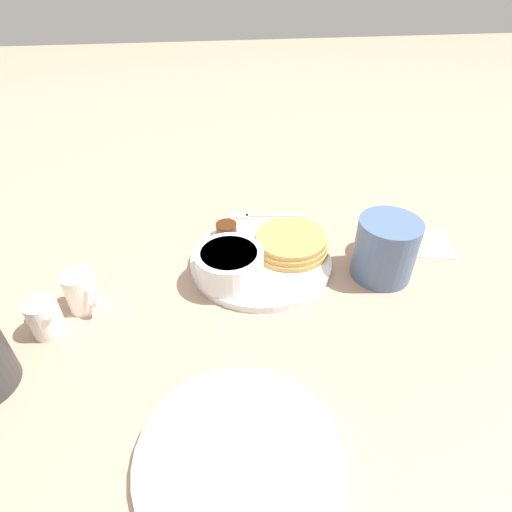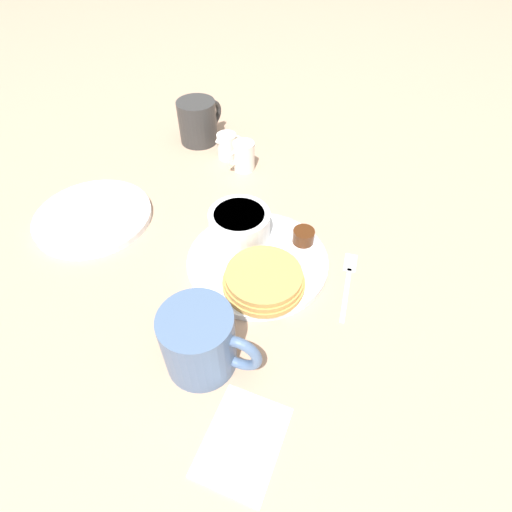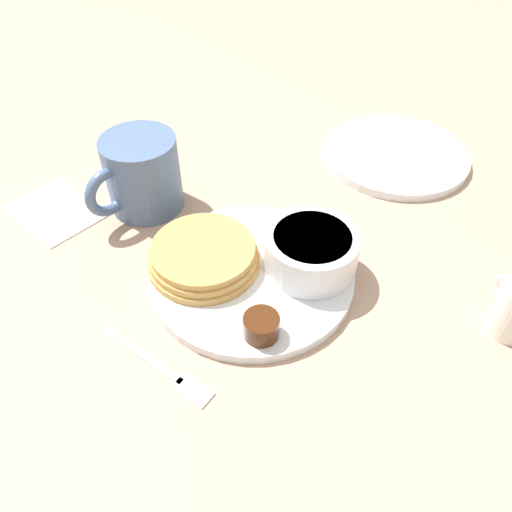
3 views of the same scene
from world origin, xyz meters
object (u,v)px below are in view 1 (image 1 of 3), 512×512
(fork, at_px, (256,215))
(plate, at_px, (261,261))
(creamer_pitcher_far, at_px, (45,317))
(creamer_pitcher_near, at_px, (82,291))
(bowl, at_px, (229,263))
(coffee_mug, at_px, (385,248))

(fork, bearing_deg, plate, -95.01)
(plate, height_order, fork, plate)
(plate, distance_m, creamer_pitcher_far, 0.33)
(plate, height_order, creamer_pitcher_far, creamer_pitcher_far)
(creamer_pitcher_near, relative_size, creamer_pitcher_far, 1.12)
(bowl, relative_size, creamer_pitcher_near, 1.66)
(bowl, xyz_separation_m, creamer_pitcher_near, (-0.21, -0.03, -0.01))
(plate, bearing_deg, creamer_pitcher_far, -161.15)
(bowl, relative_size, coffee_mug, 0.81)
(bowl, bearing_deg, coffee_mug, -2.72)
(coffee_mug, xyz_separation_m, creamer_pitcher_near, (-0.45, -0.01, -0.02))
(plate, relative_size, bowl, 2.22)
(coffee_mug, relative_size, creamer_pitcher_near, 2.05)
(plate, xyz_separation_m, fork, (0.01, 0.15, -0.00))
(bowl, relative_size, creamer_pitcher_far, 1.86)
(creamer_pitcher_near, bearing_deg, plate, 13.29)
(coffee_mug, height_order, fork, coffee_mug)
(creamer_pitcher_far, xyz_separation_m, fork, (0.32, 0.25, -0.03))
(plate, xyz_separation_m, coffee_mug, (0.19, -0.05, 0.04))
(plate, bearing_deg, bowl, -145.08)
(bowl, xyz_separation_m, coffee_mug, (0.24, -0.01, 0.01))
(creamer_pitcher_near, xyz_separation_m, fork, (0.28, 0.21, -0.03))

